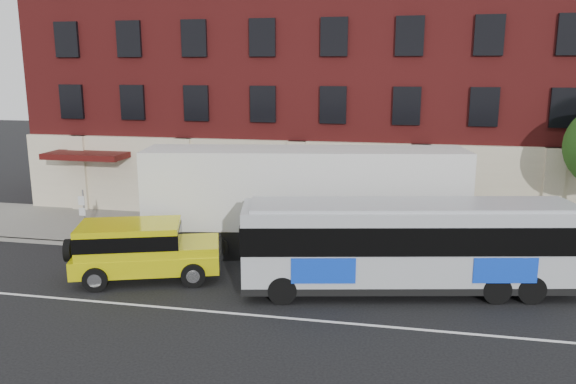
% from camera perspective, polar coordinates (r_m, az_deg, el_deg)
% --- Properties ---
extents(ground, '(120.00, 120.00, 0.00)m').
position_cam_1_polar(ground, '(18.30, -6.04, -12.66)').
color(ground, black).
rests_on(ground, ground).
extents(sidewalk, '(60.00, 6.00, 0.15)m').
position_cam_1_polar(sidewalk, '(26.44, -0.22, -4.44)').
color(sidewalk, gray).
rests_on(sidewalk, ground).
extents(kerb, '(60.00, 0.25, 0.15)m').
position_cam_1_polar(kerb, '(23.65, -1.69, -6.50)').
color(kerb, gray).
rests_on(kerb, ground).
extents(lane_line, '(60.00, 0.12, 0.01)m').
position_cam_1_polar(lane_line, '(18.73, -5.58, -12.02)').
color(lane_line, white).
rests_on(lane_line, ground).
extents(building, '(30.00, 12.10, 15.00)m').
position_cam_1_polar(building, '(33.10, 2.58, 12.12)').
color(building, maroon).
rests_on(building, sidewalk).
extents(sign_pole, '(0.30, 0.20, 2.50)m').
position_cam_1_polar(sign_pole, '(26.56, -19.82, -2.03)').
color(sign_pole, gray).
rests_on(sign_pole, ground).
extents(city_bus, '(11.93, 4.81, 3.20)m').
position_cam_1_polar(city_bus, '(20.24, 12.18, -5.04)').
color(city_bus, '#B0B4BA').
rests_on(city_bus, ground).
extents(yellow_suv, '(5.74, 3.75, 2.14)m').
position_cam_1_polar(yellow_suv, '(21.81, -14.64, -5.37)').
color(yellow_suv, '#D1CB0A').
rests_on(yellow_suv, ground).
extents(shipping_container, '(13.57, 4.97, 4.43)m').
position_cam_1_polar(shipping_container, '(23.97, 1.71, -0.97)').
color(shipping_container, black).
rests_on(shipping_container, ground).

